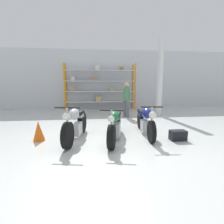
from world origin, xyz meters
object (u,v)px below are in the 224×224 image
at_px(person_browsing, 126,97).
at_px(toolbox, 178,135).
at_px(shelving_rack, 99,86).
at_px(motorcycle_blue, 145,120).
at_px(motorcycle_green, 115,126).
at_px(traffic_cone, 39,131).
at_px(motorcycle_silver, 76,124).

bearing_deg(person_browsing, toolbox, 54.71).
distance_m(shelving_rack, motorcycle_blue, 5.81).
bearing_deg(motorcycle_green, motorcycle_blue, 123.96).
bearing_deg(traffic_cone, shelving_rack, 71.39).
relative_size(motorcycle_silver, motorcycle_green, 1.02).
distance_m(motorcycle_silver, toolbox, 2.88).
xyz_separation_m(motorcycle_blue, toolbox, (0.75, -0.63, -0.32)).
distance_m(motorcycle_silver, person_browsing, 3.79).
bearing_deg(motorcycle_blue, shelving_rack, -164.34).
relative_size(shelving_rack, motorcycle_silver, 2.08).
xyz_separation_m(motorcycle_green, toolbox, (1.74, -0.27, -0.26)).
height_order(motorcycle_silver, motorcycle_green, motorcycle_silver).
bearing_deg(shelving_rack, motorcycle_silver, -99.19).
bearing_deg(traffic_cone, motorcycle_silver, -0.82).
distance_m(motorcycle_green, toolbox, 1.78).
xyz_separation_m(shelving_rack, motorcycle_silver, (-0.95, -5.84, -0.98)).
bearing_deg(toolbox, traffic_cone, 173.88).
bearing_deg(motorcycle_silver, person_browsing, 157.89).
xyz_separation_m(motorcycle_silver, toolbox, (2.84, -0.40, -0.30)).
bearing_deg(traffic_cone, toolbox, -6.12).
distance_m(motorcycle_blue, traffic_cone, 3.11).
xyz_separation_m(motorcycle_silver, motorcycle_blue, (2.09, 0.23, 0.02)).
relative_size(toolbox, traffic_cone, 0.80).
xyz_separation_m(shelving_rack, traffic_cone, (-1.96, -5.83, -1.15)).
bearing_deg(toolbox, motorcycle_blue, 140.25).
xyz_separation_m(motorcycle_green, motorcycle_blue, (0.99, 0.36, 0.06)).
height_order(motorcycle_blue, person_browsing, person_browsing).
distance_m(toolbox, traffic_cone, 3.88).
xyz_separation_m(shelving_rack, motorcycle_blue, (1.14, -5.61, -0.97)).
bearing_deg(motorcycle_blue, toolbox, 54.43).
height_order(motorcycle_green, toolbox, motorcycle_green).
relative_size(motorcycle_blue, person_browsing, 1.29).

